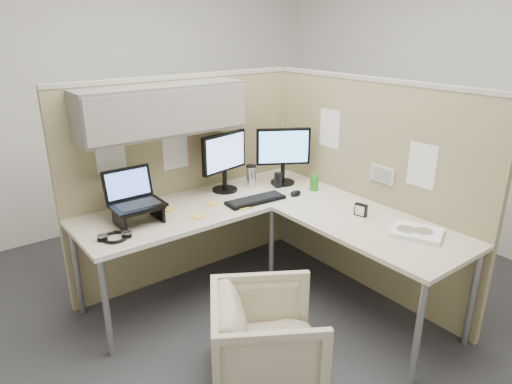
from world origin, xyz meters
TOP-DOWN VIEW (x-y plane):
  - ground at (0.00, 0.00)m, footprint 4.50×4.50m
  - partition_back at (-0.22, 0.83)m, footprint 2.00×0.36m
  - partition_right at (0.90, -0.07)m, footprint 0.07×2.03m
  - desk at (0.12, 0.13)m, footprint 2.00×1.98m
  - office_chair at (-0.40, -0.51)m, footprint 0.81×0.82m
  - monitor_left at (0.12, 0.68)m, footprint 0.44×0.20m
  - monitor_right at (0.60, 0.54)m, footprint 0.40×0.25m
  - laptop_station at (-0.69, 0.54)m, footprint 0.33×0.29m
  - keyboard at (0.17, 0.34)m, footprint 0.47×0.19m
  - mouse at (0.50, 0.26)m, footprint 0.11×0.08m
  - travel_mug at (0.35, 0.65)m, footprint 0.08×0.08m
  - soda_can_green at (0.69, 0.26)m, footprint 0.07×0.07m
  - soda_can_silver at (0.51, 0.49)m, footprint 0.07×0.07m
  - sticky_note_c at (-0.43, 0.59)m, footprint 0.10×0.10m
  - sticky_note_b at (0.01, 0.30)m, footprint 0.08×0.08m
  - sticky_note_a at (-0.32, 0.36)m, footprint 0.10×0.10m
  - sticky_note_d at (-0.11, 0.50)m, footprint 0.08×0.08m
  - headphones at (-0.91, 0.37)m, footprint 0.21×0.21m
  - paper_stack at (0.63, -0.73)m, footprint 0.34×0.38m
  - desk_clock at (0.59, -0.31)m, footprint 0.05×0.09m

SIDE VIEW (x-z plane):
  - ground at x=0.00m, z-range 0.00..0.00m
  - office_chair at x=-0.40m, z-range 0.00..0.63m
  - desk at x=0.12m, z-range 0.32..1.05m
  - sticky_note_c at x=-0.43m, z-range 0.73..0.74m
  - sticky_note_b at x=0.01m, z-range 0.73..0.74m
  - sticky_note_a at x=-0.32m, z-range 0.73..0.74m
  - sticky_note_d at x=-0.11m, z-range 0.73..0.74m
  - keyboard at x=0.17m, z-range 0.73..0.75m
  - headphones at x=-0.91m, z-range 0.73..0.76m
  - paper_stack at x=0.63m, z-range 0.73..0.76m
  - mouse at x=0.50m, z-range 0.73..0.77m
  - desk_clock at x=0.59m, z-range 0.73..0.82m
  - soda_can_green at x=0.69m, z-range 0.73..0.85m
  - soda_can_silver at x=0.51m, z-range 0.73..0.85m
  - partition_right at x=0.90m, z-range 0.00..1.63m
  - travel_mug at x=0.35m, z-range 0.73..0.91m
  - laptop_station at x=-0.69m, z-range 0.69..1.04m
  - monitor_left at x=0.12m, z-range 0.77..1.24m
  - monitor_right at x=0.60m, z-range 0.77..1.24m
  - partition_back at x=-0.22m, z-range 0.28..1.91m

